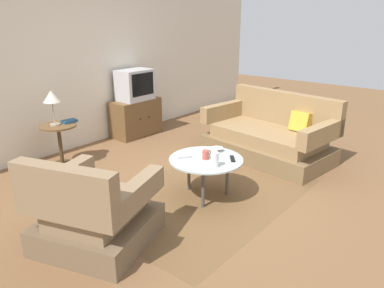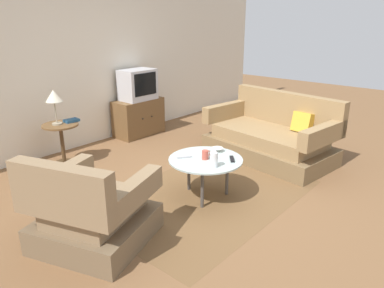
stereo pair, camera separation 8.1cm
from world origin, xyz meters
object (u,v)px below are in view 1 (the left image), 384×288
object	(u,v)px
television	(135,85)
vase	(215,157)
couch	(270,137)
tv_remote_silver	(185,157)
coffee_table	(206,162)
book	(69,121)
armchair	(94,214)
table_lamp	(52,98)
bowl	(217,149)
tv_remote_dark	(232,159)
mug	(206,155)
tv_stand	(136,117)
side_table	(59,136)

from	to	relation	value
television	vase	world-z (taller)	television
couch	tv_remote_silver	bearing A→B (deg)	92.64
coffee_table	book	world-z (taller)	book
armchair	table_lamp	xyz separation A→B (m)	(0.82, 1.92, 0.63)
coffee_table	book	xyz separation A→B (m)	(-0.33, 2.08, 0.16)
bowl	tv_remote_silver	distance (m)	0.42
television	tv_remote_dark	xyz separation A→B (m)	(-0.89, -2.51, -0.39)
tv_remote_silver	coffee_table	bearing A→B (deg)	157.42
coffee_table	vase	xyz separation A→B (m)	(-0.12, -0.20, 0.14)
mug	bowl	bearing A→B (deg)	9.76
television	book	size ratio (longest dim) A/B	2.88
bowl	tv_remote_silver	xyz separation A→B (m)	(-0.40, 0.15, -0.01)
coffee_table	television	world-z (taller)	television
bowl	vase	bearing A→B (deg)	-147.35
tv_remote_dark	book	bearing A→B (deg)	-118.48
vase	book	xyz separation A→B (m)	(-0.21, 2.29, 0.02)
tv_remote_silver	tv_remote_dark	bearing A→B (deg)	157.89
tv_stand	table_lamp	world-z (taller)	table_lamp
mug	tv_remote_dark	size ratio (longest dim) A/B	0.85
mug	tv_remote_dark	world-z (taller)	mug
coffee_table	mug	world-z (taller)	mug
armchair	coffee_table	size ratio (longest dim) A/B	1.41
armchair	tv_remote_dark	distance (m)	1.58
vase	tv_remote_dark	distance (m)	0.30
couch	mug	xyz separation A→B (m)	(-1.57, -0.06, 0.21)
mug	book	bearing A→B (deg)	98.82
table_lamp	television	bearing A→B (deg)	6.05
coffee_table	book	distance (m)	2.11
tv_stand	tv_remote_dark	bearing A→B (deg)	-109.40
couch	vase	xyz separation A→B (m)	(-1.69, -0.26, 0.27)
vase	mug	xyz separation A→B (m)	(0.12, 0.20, -0.05)
television	vase	bearing A→B (deg)	-115.27
bowl	tv_remote_dark	xyz separation A→B (m)	(-0.11, -0.28, -0.01)
vase	tv_remote_dark	size ratio (longest dim) A/B	1.48
vase	tv_stand	bearing A→B (deg)	64.87
side_table	coffee_table	bearing A→B (deg)	-76.54
vase	armchair	bearing A→B (deg)	162.03
television	tv_remote_dark	distance (m)	2.70
tv_remote_dark	mug	bearing A→B (deg)	-94.99
couch	mug	distance (m)	1.59
mug	book	xyz separation A→B (m)	(-0.32, 2.09, 0.07)
bowl	table_lamp	bearing A→B (deg)	111.01
vase	bowl	xyz separation A→B (m)	(0.39, 0.25, -0.08)
bowl	book	size ratio (longest dim) A/B	0.71
armchair	mug	xyz separation A→B (m)	(1.34, -0.20, 0.21)
armchair	television	bearing A→B (deg)	111.92
armchair	tv_remote_dark	xyz separation A→B (m)	(1.51, -0.43, 0.17)
armchair	television	xyz separation A→B (m)	(2.40, 2.09, 0.56)
side_table	television	world-z (taller)	television
armchair	tv_remote_dark	bearing A→B (deg)	55.01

